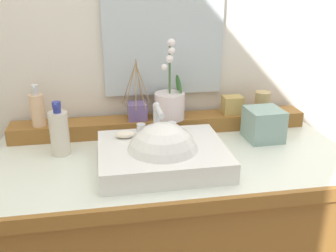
{
  "coord_description": "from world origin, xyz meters",
  "views": [
    {
      "loc": [
        -0.23,
        -1.2,
        1.46
      ],
      "look_at": [
        -0.02,
        -0.02,
        0.99
      ],
      "focal_mm": 41.31,
      "sensor_mm": 36.0,
      "label": 1
    }
  ],
  "objects_px": {
    "soap_dispenser": "(37,109)",
    "tissue_box": "(264,124)",
    "sink_basin": "(163,157)",
    "tumbler_cup": "(262,102)",
    "reed_diffuser": "(137,110)",
    "lotion_bottle": "(59,132)",
    "soap_bar": "(125,134)",
    "potted_plant": "(170,102)",
    "trinket_box": "(232,105)"
  },
  "relations": [
    {
      "from": "tumbler_cup",
      "to": "tissue_box",
      "type": "bearing_deg",
      "value": -109.53
    },
    {
      "from": "potted_plant",
      "to": "reed_diffuser",
      "type": "distance_m",
      "value": 0.13
    },
    {
      "from": "potted_plant",
      "to": "tumbler_cup",
      "type": "relative_size",
      "value": 3.54
    },
    {
      "from": "soap_dispenser",
      "to": "tissue_box",
      "type": "height_order",
      "value": "soap_dispenser"
    },
    {
      "from": "sink_basin",
      "to": "tumbler_cup",
      "type": "bearing_deg",
      "value": 32.23
    },
    {
      "from": "soap_dispenser",
      "to": "reed_diffuser",
      "type": "relative_size",
      "value": 0.67
    },
    {
      "from": "soap_bar",
      "to": "soap_dispenser",
      "type": "height_order",
      "value": "soap_dispenser"
    },
    {
      "from": "reed_diffuser",
      "to": "lotion_bottle",
      "type": "xyz_separation_m",
      "value": [
        -0.29,
        -0.14,
        -0.02
      ]
    },
    {
      "from": "tumbler_cup",
      "to": "tissue_box",
      "type": "height_order",
      "value": "tumbler_cup"
    },
    {
      "from": "potted_plant",
      "to": "trinket_box",
      "type": "relative_size",
      "value": 3.98
    },
    {
      "from": "tumbler_cup",
      "to": "trinket_box",
      "type": "distance_m",
      "value": 0.12
    },
    {
      "from": "sink_basin",
      "to": "potted_plant",
      "type": "xyz_separation_m",
      "value": [
        0.08,
        0.29,
        0.1
      ]
    },
    {
      "from": "potted_plant",
      "to": "tissue_box",
      "type": "height_order",
      "value": "potted_plant"
    },
    {
      "from": "lotion_bottle",
      "to": "tumbler_cup",
      "type": "bearing_deg",
      "value": 9.59
    },
    {
      "from": "sink_basin",
      "to": "tissue_box",
      "type": "relative_size",
      "value": 3.18
    },
    {
      "from": "tumbler_cup",
      "to": "lotion_bottle",
      "type": "xyz_separation_m",
      "value": [
        -0.8,
        -0.13,
        -0.02
      ]
    },
    {
      "from": "tumbler_cup",
      "to": "reed_diffuser",
      "type": "relative_size",
      "value": 0.37
    },
    {
      "from": "tumbler_cup",
      "to": "reed_diffuser",
      "type": "height_order",
      "value": "reed_diffuser"
    },
    {
      "from": "soap_dispenser",
      "to": "tumbler_cup",
      "type": "relative_size",
      "value": 1.81
    },
    {
      "from": "sink_basin",
      "to": "soap_bar",
      "type": "bearing_deg",
      "value": 137.45
    },
    {
      "from": "soap_dispenser",
      "to": "lotion_bottle",
      "type": "bearing_deg",
      "value": -57.61
    },
    {
      "from": "reed_diffuser",
      "to": "tissue_box",
      "type": "xyz_separation_m",
      "value": [
        0.47,
        -0.14,
        -0.04
      ]
    },
    {
      "from": "reed_diffuser",
      "to": "tissue_box",
      "type": "relative_size",
      "value": 1.84
    },
    {
      "from": "lotion_bottle",
      "to": "tissue_box",
      "type": "distance_m",
      "value": 0.75
    },
    {
      "from": "lotion_bottle",
      "to": "sink_basin",
      "type": "bearing_deg",
      "value": -24.85
    },
    {
      "from": "soap_dispenser",
      "to": "trinket_box",
      "type": "distance_m",
      "value": 0.76
    },
    {
      "from": "tumbler_cup",
      "to": "tissue_box",
      "type": "relative_size",
      "value": 0.68
    },
    {
      "from": "soap_dispenser",
      "to": "tissue_box",
      "type": "bearing_deg",
      "value": -9.07
    },
    {
      "from": "trinket_box",
      "to": "lotion_bottle",
      "type": "bearing_deg",
      "value": -167.18
    },
    {
      "from": "soap_bar",
      "to": "lotion_bottle",
      "type": "xyz_separation_m",
      "value": [
        -0.22,
        0.05,
        0.0
      ]
    },
    {
      "from": "lotion_bottle",
      "to": "tissue_box",
      "type": "relative_size",
      "value": 1.47
    },
    {
      "from": "soap_dispenser",
      "to": "trinket_box",
      "type": "bearing_deg",
      "value": 0.92
    },
    {
      "from": "reed_diffuser",
      "to": "trinket_box",
      "type": "bearing_deg",
      "value": 0.43
    },
    {
      "from": "trinket_box",
      "to": "tissue_box",
      "type": "bearing_deg",
      "value": -61.95
    },
    {
      "from": "tissue_box",
      "to": "soap_dispenser",
      "type": "bearing_deg",
      "value": 170.93
    },
    {
      "from": "sink_basin",
      "to": "potted_plant",
      "type": "distance_m",
      "value": 0.31
    },
    {
      "from": "sink_basin",
      "to": "reed_diffuser",
      "type": "relative_size",
      "value": 1.73
    },
    {
      "from": "lotion_bottle",
      "to": "trinket_box",
      "type": "bearing_deg",
      "value": 12.32
    },
    {
      "from": "soap_dispenser",
      "to": "reed_diffuser",
      "type": "height_order",
      "value": "reed_diffuser"
    },
    {
      "from": "reed_diffuser",
      "to": "lotion_bottle",
      "type": "distance_m",
      "value": 0.32
    },
    {
      "from": "soap_dispenser",
      "to": "tissue_box",
      "type": "xyz_separation_m",
      "value": [
        0.84,
        -0.13,
        -0.06
      ]
    },
    {
      "from": "reed_diffuser",
      "to": "tissue_box",
      "type": "height_order",
      "value": "reed_diffuser"
    },
    {
      "from": "sink_basin",
      "to": "soap_dispenser",
      "type": "height_order",
      "value": "soap_dispenser"
    },
    {
      "from": "soap_dispenser",
      "to": "tumbler_cup",
      "type": "xyz_separation_m",
      "value": [
        0.88,
        -0.0,
        -0.02
      ]
    },
    {
      "from": "soap_bar",
      "to": "tissue_box",
      "type": "xyz_separation_m",
      "value": [
        0.53,
        0.05,
        -0.02
      ]
    },
    {
      "from": "potted_plant",
      "to": "reed_diffuser",
      "type": "relative_size",
      "value": 1.3
    },
    {
      "from": "potted_plant",
      "to": "tumbler_cup",
      "type": "height_order",
      "value": "potted_plant"
    },
    {
      "from": "potted_plant",
      "to": "trinket_box",
      "type": "distance_m",
      "value": 0.26
    },
    {
      "from": "tissue_box",
      "to": "tumbler_cup",
      "type": "bearing_deg",
      "value": 70.47
    },
    {
      "from": "sink_basin",
      "to": "reed_diffuser",
      "type": "height_order",
      "value": "reed_diffuser"
    }
  ]
}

